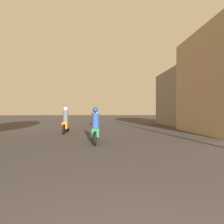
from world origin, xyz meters
name	(u,v)px	position (x,y,z in m)	size (l,w,h in m)	color
motorcycle_green	(96,128)	(-0.37, 7.05, 0.61)	(0.60, 2.01, 1.54)	black
motorcycle_orange	(66,123)	(-2.28, 10.48, 0.64)	(0.60, 1.94, 1.63)	black
motorcycle_black	(97,120)	(-0.40, 14.26, 0.63)	(0.60, 1.93, 1.57)	black
building_right_far	(185,98)	(8.39, 16.26, 2.66)	(4.08, 5.52, 5.31)	gray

